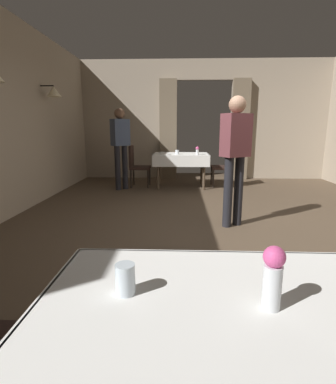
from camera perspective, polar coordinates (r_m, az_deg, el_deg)
The scene contains 14 objects.
ground at distance 3.97m, azimuth 11.24°, elevation -7.34°, with size 10.08×10.08×0.00m, color #4C3D2D.
wall_back at distance 7.90m, azimuth 6.95°, elevation 13.65°, with size 6.40×0.27×3.00m.
dining_table_near at distance 1.08m, azimuth 14.61°, elevation -25.43°, with size 1.40×0.96×0.75m.
dining_table_mid at distance 6.68m, azimuth 2.52°, elevation 6.60°, with size 1.23×0.92×0.75m.
chair_mid_right at distance 6.86m, azimuth 10.94°, elevation 5.36°, with size 0.44×0.44×0.93m.
chair_mid_left at distance 6.73m, azimuth -6.08°, elevation 5.39°, with size 0.44×0.44×0.93m.
flower_vase_near at distance 1.02m, azimuth 19.65°, elevation -14.98°, with size 0.07×0.07×0.21m.
glass_near_c at distance 1.08m, azimuth -8.27°, elevation -16.34°, with size 0.07×0.07×0.11m, color silver.
flower_vase_mid at distance 6.40m, azimuth 5.70°, elevation 8.02°, with size 0.07×0.07×0.18m.
glass_mid_b at distance 6.53m, azimuth 1.77°, elevation 7.74°, with size 0.08×0.08×0.10m, color silver.
plate_mid_c at distance 6.96m, azimuth -1.06°, elevation 7.68°, with size 0.20×0.20×0.01m, color white.
plate_mid_d at distance 6.42m, azimuth -0.48°, elevation 7.28°, with size 0.23×0.23×0.01m, color white.
person_waiter_by_doorway at distance 3.99m, azimuth 12.89°, elevation 7.75°, with size 0.42×0.37×1.72m.
person_diner_standing_aside at distance 6.40m, azimuth -9.19°, elevation 9.52°, with size 0.42×0.40×1.72m.
Camera 1 is at (-0.63, -3.69, 1.32)m, focal length 27.53 mm.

